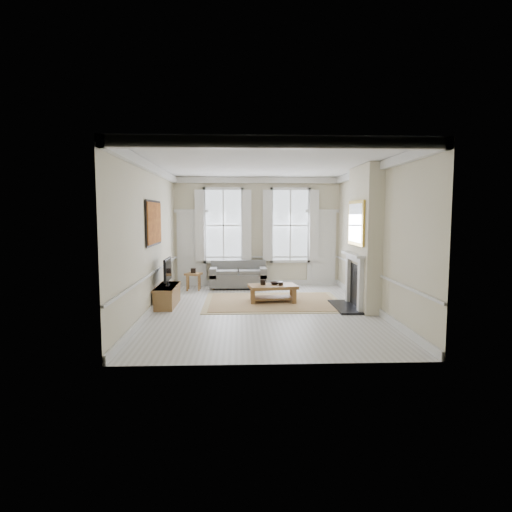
{
  "coord_description": "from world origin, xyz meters",
  "views": [
    {
      "loc": [
        -0.55,
        -9.86,
        2.27
      ],
      "look_at": [
        -0.15,
        0.4,
        1.25
      ],
      "focal_mm": 30.0,
      "sensor_mm": 36.0,
      "label": 1
    }
  ],
  "objects_px": {
    "side_table": "(193,277)",
    "tv_stand": "(167,296)",
    "coffee_table": "(273,288)",
    "sofa": "(238,277)"
  },
  "relations": [
    {
      "from": "side_table",
      "to": "coffee_table",
      "type": "xyz_separation_m",
      "value": [
        2.22,
        -1.86,
        -0.04
      ]
    },
    {
      "from": "coffee_table",
      "to": "sofa",
      "type": "bearing_deg",
      "value": 103.86
    },
    {
      "from": "coffee_table",
      "to": "tv_stand",
      "type": "xyz_separation_m",
      "value": [
        -2.64,
        -0.3,
        -0.12
      ]
    },
    {
      "from": "sofa",
      "to": "coffee_table",
      "type": "relative_size",
      "value": 1.32
    },
    {
      "from": "side_table",
      "to": "tv_stand",
      "type": "bearing_deg",
      "value": -100.99
    },
    {
      "from": "sofa",
      "to": "side_table",
      "type": "distance_m",
      "value": 1.37
    },
    {
      "from": "sofa",
      "to": "side_table",
      "type": "height_order",
      "value": "sofa"
    },
    {
      "from": "coffee_table",
      "to": "tv_stand",
      "type": "relative_size",
      "value": 0.92
    },
    {
      "from": "coffee_table",
      "to": "tv_stand",
      "type": "bearing_deg",
      "value": 178.09
    },
    {
      "from": "coffee_table",
      "to": "tv_stand",
      "type": "distance_m",
      "value": 2.66
    }
  ]
}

